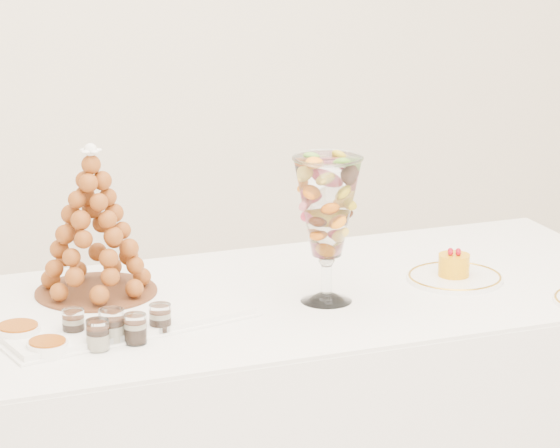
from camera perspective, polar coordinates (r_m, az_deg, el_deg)
name	(u,v)px	position (r m, az deg, el deg)	size (l,w,h in m)	color
buffet_table	(252,444)	(3.29, -1.20, -9.44)	(1.98, 0.79, 0.75)	white
lace_tray	(105,308)	(3.09, -7.54, -3.60)	(0.56, 0.42, 0.02)	white
macaron_vase	(327,209)	(3.07, 2.04, 0.65)	(0.16, 0.16, 0.35)	white
cake_plate	(455,278)	(3.31, 7.52, -2.32)	(0.24, 0.24, 0.01)	white
verrine_a	(73,324)	(2.93, -8.88, -4.27)	(0.05, 0.05, 0.07)	white
verrine_b	(112,326)	(2.89, -7.25, -4.38)	(0.06, 0.06, 0.08)	white
verrine_c	(160,319)	(2.94, -5.18, -4.08)	(0.05, 0.05, 0.07)	white
verrine_d	(98,335)	(2.86, -7.85, -4.75)	(0.05, 0.05, 0.07)	white
verrine_e	(135,329)	(2.88, -6.24, -4.51)	(0.05, 0.05, 0.07)	white
ramekin_back	(18,333)	(2.95, -11.20, -4.62)	(0.10, 0.10, 0.03)	white
ramekin_front	(48,348)	(2.85, -9.97, -5.28)	(0.09, 0.09, 0.03)	white
croquembouche	(93,222)	(3.11, -8.03, 0.11)	(0.29, 0.29, 0.36)	#5E3018
mousse_cake	(454,265)	(3.31, 7.49, -1.74)	(0.08, 0.08, 0.07)	#EC9E0A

